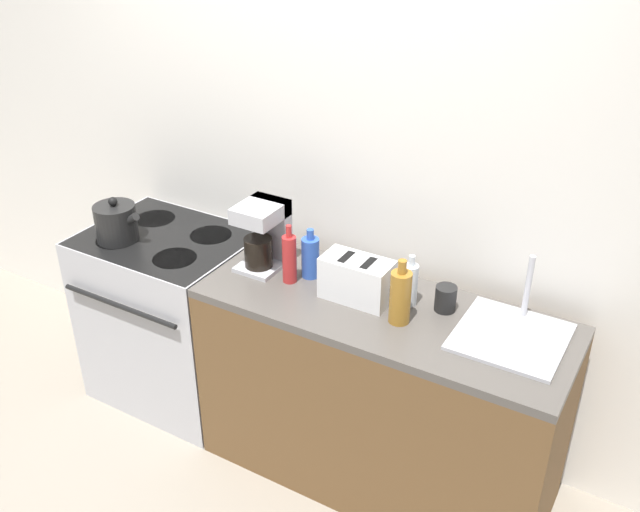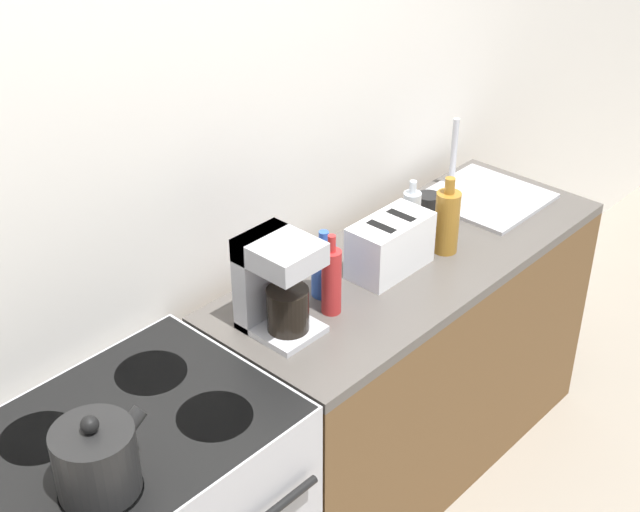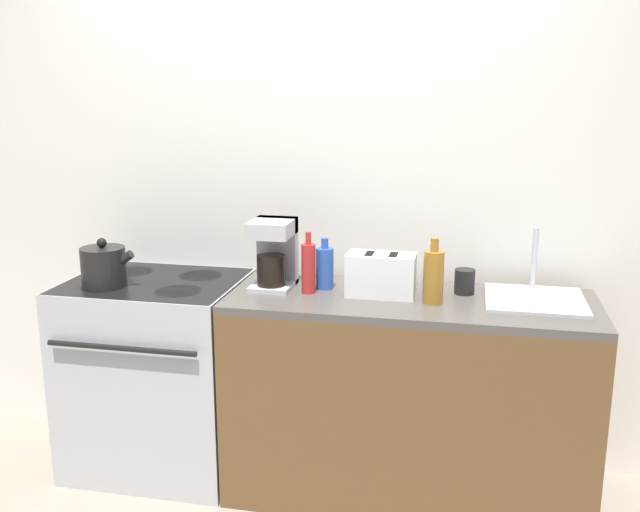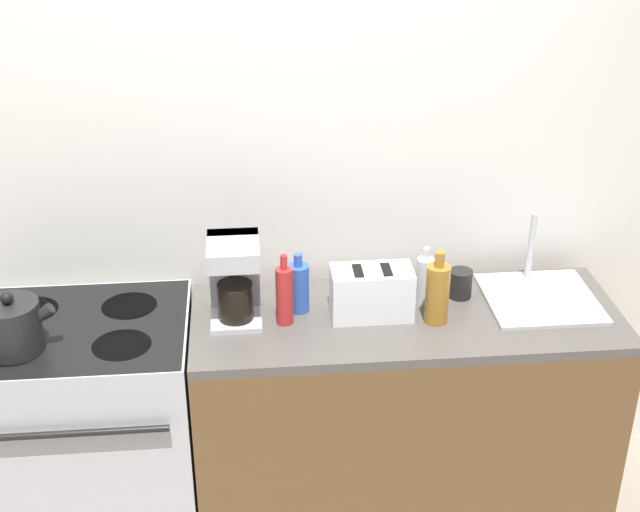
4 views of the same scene
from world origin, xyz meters
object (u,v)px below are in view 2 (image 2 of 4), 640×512
bottle_blue (324,268)px  toaster (390,245)px  cup_black (428,208)px  coffee_maker (275,281)px  bottle_red (331,280)px  kettle (97,459)px  bottle_clear (411,215)px  bottle_amber (447,221)px

bottle_blue → toaster: bearing=-13.0°
bottle_blue → cup_black: 0.61m
coffee_maker → bottle_red: coffee_maker is taller
kettle → coffee_maker: coffee_maker is taller
bottle_red → bottle_clear: (0.52, 0.09, -0.02)m
bottle_red → bottle_blue: 0.10m
bottle_blue → cup_black: bearing=4.2°
bottle_amber → cup_black: size_ratio=2.56×
toaster → bottle_amber: bearing=-15.9°
kettle → toaster: bearing=5.3°
coffee_maker → bottle_blue: bearing=3.7°
cup_black → bottle_clear: bearing=-167.5°
coffee_maker → bottle_blue: (0.23, 0.01, -0.07)m
coffee_maker → bottle_amber: coffee_maker is taller
coffee_maker → bottle_blue: 0.24m
coffee_maker → bottle_clear: bearing=2.3°
kettle → bottle_blue: size_ratio=1.09×
toaster → cup_black: (0.35, 0.10, -0.04)m
toaster → coffee_maker: 0.49m
bottle_blue → cup_black: size_ratio=2.11×
bottle_blue → cup_black: bottle_blue is taller
bottle_clear → bottle_amber: 0.14m
toaster → coffee_maker: size_ratio=0.95×
cup_black → coffee_maker: bearing=-175.9°
bottle_amber → bottle_blue: bearing=165.7°
bottle_blue → coffee_maker: bearing=-176.3°
coffee_maker → bottle_blue: coffee_maker is taller
bottle_red → bottle_clear: bottle_red is taller
bottle_blue → bottle_clear: 0.46m
kettle → cup_black: bearing=7.9°
kettle → bottle_red: size_ratio=0.92×
kettle → coffee_maker: bearing=12.0°
coffee_maker → bottle_red: (0.17, -0.07, -0.05)m
bottle_clear → bottle_red: bearing=-169.6°
toaster → bottle_red: 0.31m
kettle → bottle_amber: 1.44m
coffee_maker → cup_black: size_ratio=2.84×
toaster → kettle: bearing=-174.7°
bottle_clear → cup_black: bottle_clear is taller
toaster → bottle_amber: 0.23m
bottle_clear → cup_black: size_ratio=2.09×
coffee_maker → toaster: bearing=-5.2°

